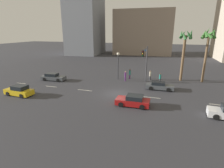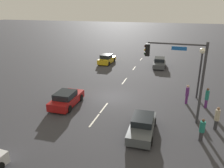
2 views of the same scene
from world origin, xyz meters
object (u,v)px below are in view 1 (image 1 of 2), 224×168
Objects in this scene: traffic_signal at (145,59)px; palm_tree_1 at (185,44)px; palm_tree_0 at (208,41)px; car_0 at (19,91)px; building_0 at (85,10)px; car_2 at (53,77)px; pedestrian_3 at (130,74)px; streetlamp at (118,60)px; car_3 at (133,101)px; car_4 at (159,86)px; building_2 at (143,33)px; pedestrian_0 at (160,78)px; pedestrian_1 at (150,75)px; pedestrian_2 at (125,76)px.

traffic_signal is 0.69× the size of palm_tree_1.
car_0 is at bearing -149.18° from palm_tree_0.
palm_tree_1 is at bearing -47.21° from building_0.
car_2 is 2.45× the size of pedestrian_3.
car_3 is at bearing -65.60° from streetlamp.
traffic_signal is at bearing 34.76° from car_0.
car_2 is at bearing -178.42° from car_4.
car_4 is at bearing 70.10° from car_3.
car_0 is at bearing -88.14° from car_2.
traffic_signal is 7.99m from palm_tree_1.
palm_tree_1 is 48.36m from building_0.
car_0 reaches higher than car_3.
palm_tree_1 is at bearing 34.46° from car_0.
building_0 reaches higher than car_2.
car_2 is at bearing -78.09° from building_0.
palm_tree_1 is at bearing -74.37° from building_2.
car_3 is 0.65× the size of traffic_signal.
pedestrian_0 is (2.62, 1.60, -3.48)m from traffic_signal.
building_2 is at bearing 11.64° from building_0.
palm_tree_0 is (13.20, 1.92, 6.40)m from pedestrian_3.
pedestrian_3 is 0.06× the size of building_0.
palm_tree_1 reaches higher than pedestrian_0.
car_4 is at bearing -68.66° from pedestrian_1.
car_0 is 51.68m from building_0.
building_2 is (-3.54, 40.15, 7.32)m from pedestrian_3.
car_0 is 55.52m from building_2.
palm_tree_1 is (22.91, 15.72, 6.13)m from car_0.
pedestrian_0 is 6.32m from pedestrian_2.
palm_tree_1 is at bearing 17.38° from car_2.
pedestrian_3 is (-3.18, 2.44, -3.34)m from traffic_signal.
car_4 is 9.82m from palm_tree_1.
pedestrian_1 is at bearing -165.70° from palm_tree_1.
pedestrian_0 is 2.25m from pedestrian_1.
pedestrian_3 reaches higher than car_0.
traffic_signal is 0.67× the size of palm_tree_0.
car_4 is 46.73m from building_2.
pedestrian_3 is at bearing 171.73° from pedestrian_0.
car_4 is 2.25× the size of pedestrian_3.
pedestrian_2 is at bearing -172.18° from pedestrian_0.
traffic_signal is at bearing 10.22° from car_2.
car_3 is 0.13× the size of building_0.
palm_tree_1 is (6.34, 4.22, 2.44)m from traffic_signal.
palm_tree_0 is (7.40, 2.76, 6.54)m from pedestrian_0.
pedestrian_1 is at bearing 148.18° from pedestrian_0.
pedestrian_3 is at bearing 16.67° from streetlamp.
pedestrian_1 is 4.81m from pedestrian_2.
building_2 reaches higher than streetlamp.
building_2 is at bearing 100.57° from pedestrian_1.
pedestrian_1 is 0.19× the size of palm_tree_0.
traffic_signal is 3.37× the size of pedestrian_3.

